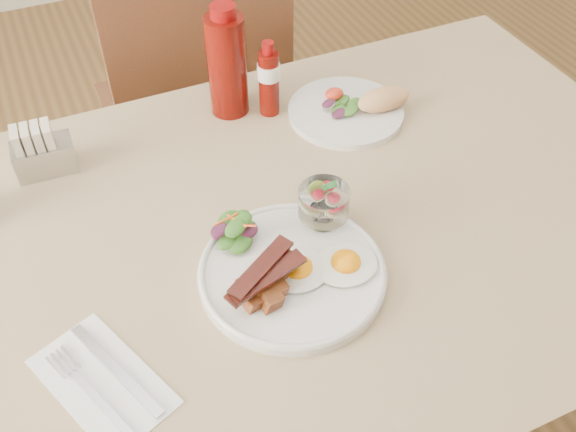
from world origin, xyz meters
The scene contains 12 objects.
table centered at (0.00, 0.00, 0.66)m, with size 1.33×0.88×0.75m.
chair_far centered at (0.00, 0.66, 0.52)m, with size 0.42×0.42×0.93m.
main_plate centered at (-0.08, -0.10, 0.76)m, with size 0.28×0.28×0.02m, color silver.
fried_eggs centered at (-0.04, -0.12, 0.78)m, with size 0.19×0.13×0.03m.
bacon_potato_pile centered at (-0.13, -0.12, 0.79)m, with size 0.13×0.09×0.05m.
side_salad centered at (-0.13, -0.01, 0.79)m, with size 0.08×0.08×0.04m.
fruit_cup centered at (0.01, -0.03, 0.81)m, with size 0.08×0.08×0.08m.
second_plate centered at (0.20, 0.22, 0.77)m, with size 0.23×0.22×0.06m.
ketchup_bottle centered at (-0.02, 0.33, 0.85)m, with size 0.09×0.09×0.22m.
hot_sauce_bottle centered at (0.05, 0.30, 0.83)m, with size 0.06×0.06×0.15m.
sugar_caddy centered at (-0.37, 0.30, 0.79)m, with size 0.10×0.06×0.09m.
napkin_cutlery centered at (-0.38, -0.16, 0.75)m, with size 0.18×0.23×0.01m.
Camera 1 is at (-0.33, -0.65, 1.50)m, focal length 40.00 mm.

